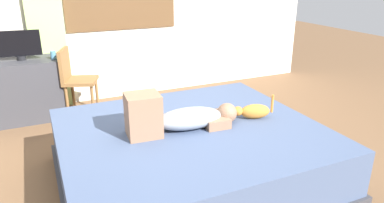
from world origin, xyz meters
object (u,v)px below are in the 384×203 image
cat (253,111)px  desk (23,90)px  bed (191,156)px  tv_monitor (19,45)px  cup (53,55)px  chair_by_desk (74,77)px  person_lying (178,117)px

cat → desk: size_ratio=0.39×
bed → cat: (0.58, -0.04, 0.33)m
tv_monitor → cup: size_ratio=4.87×
cat → tv_monitor: (-1.82, 2.19, 0.34)m
bed → cup: (-0.89, 2.04, 0.53)m
cat → cup: size_ratio=3.52×
cat → tv_monitor: 2.87m
cup → chair_by_desk: bearing=-17.8°
desk → cup: cup is taller
cat → chair_by_desk: bearing=122.2°
cup → chair_by_desk: 0.35m
person_lying → cat: bearing=-4.3°
bed → tv_monitor: 2.57m
bed → tv_monitor: bearing=120.1°
bed → cat: 0.67m
cup → cat: bearing=-54.7°
bed → chair_by_desk: bearing=109.2°
bed → desk: size_ratio=2.38×
person_lying → tv_monitor: (-1.14, 2.14, 0.29)m
bed → cup: 2.29m
bed → cat: bearing=-3.7°
bed → cup: size_ratio=21.73×
tv_monitor → chair_by_desk: tv_monitor is taller
person_lying → cup: bearing=111.2°
person_lying → bed: bearing=-7.3°
bed → tv_monitor: tv_monitor is taller
person_lying → chair_by_desk: (-0.58, 1.96, -0.12)m
desk → person_lying: bearing=-61.2°
bed → cup: cup is taller
cat → bed: bearing=176.3°
cat → cup: 2.55m
cat → tv_monitor: bearing=129.8°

